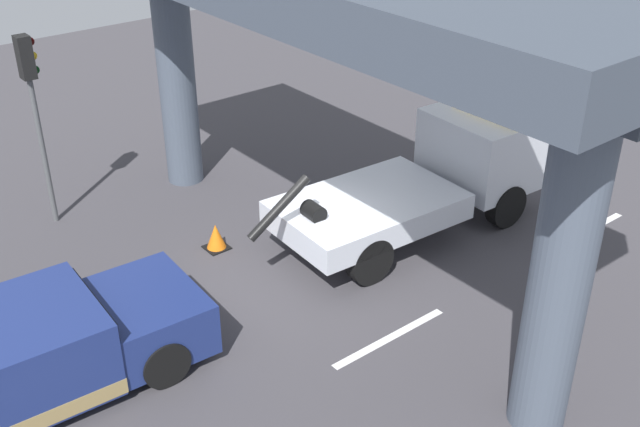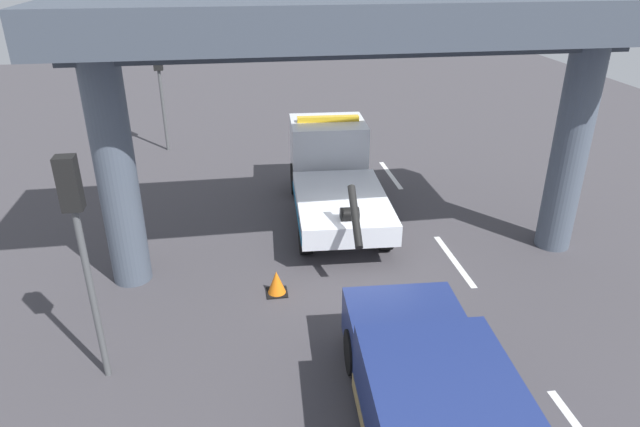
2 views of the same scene
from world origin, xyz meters
name	(u,v)px [view 1 (image 1 of 2)]	position (x,y,z in m)	size (l,w,h in m)	color
ground_plane	(304,279)	(0.00, 0.00, -0.05)	(60.00, 40.00, 0.10)	#423F44
lane_stripe_mid	(390,338)	(0.00, -2.52, 0.00)	(2.60, 0.16, 0.01)	silver
lane_stripe_east	(586,232)	(6.00, -2.52, 0.00)	(2.60, 0.16, 0.01)	silver
tow_truck_white	(436,174)	(3.67, -0.04, 1.20)	(7.31, 2.72, 2.46)	silver
towed_van_green	(28,358)	(-5.51, 0.00, 0.78)	(5.31, 2.46, 1.58)	navy
overpass_structure	(319,11)	(0.40, 0.00, 5.30)	(3.60, 12.81, 6.28)	#4C5666
traffic_light_far	(32,90)	(-2.98, 5.39, 3.12)	(0.39, 0.32, 4.28)	#515456
traffic_light_mid	(455,4)	(10.02, 5.39, 2.92)	(0.39, 0.32, 3.99)	#515456
traffic_cone_orange	(216,237)	(-0.78, 2.06, 0.27)	(0.48, 0.48, 0.57)	orange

